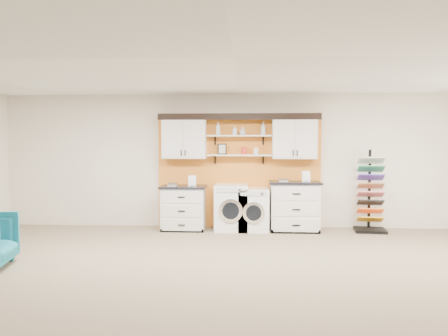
# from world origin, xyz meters

# --- Properties ---
(floor) EXTENTS (10.00, 10.00, 0.00)m
(floor) POSITION_xyz_m (0.00, 0.00, 0.00)
(floor) COLOR #816A57
(floor) RESTS_ON ground
(ceiling) EXTENTS (10.00, 10.00, 0.00)m
(ceiling) POSITION_xyz_m (0.00, 0.00, 2.80)
(ceiling) COLOR white
(ceiling) RESTS_ON wall_back
(wall_back) EXTENTS (10.00, 0.00, 10.00)m
(wall_back) POSITION_xyz_m (0.00, 4.00, 1.40)
(wall_back) COLOR beige
(wall_back) RESTS_ON floor
(wall_front) EXTENTS (10.00, 0.00, 10.00)m
(wall_front) POSITION_xyz_m (0.00, -4.00, 1.40)
(wall_front) COLOR beige
(wall_front) RESTS_ON floor
(accent_panel) EXTENTS (3.40, 0.07, 2.40)m
(accent_panel) POSITION_xyz_m (0.00, 3.96, 1.20)
(accent_panel) COLOR orange
(accent_panel) RESTS_ON wall_back
(upper_cabinet_left) EXTENTS (0.90, 0.35, 0.84)m
(upper_cabinet_left) POSITION_xyz_m (-1.13, 3.79, 1.88)
(upper_cabinet_left) COLOR white
(upper_cabinet_left) RESTS_ON wall_back
(upper_cabinet_right) EXTENTS (0.90, 0.35, 0.84)m
(upper_cabinet_right) POSITION_xyz_m (1.13, 3.79, 1.88)
(upper_cabinet_right) COLOR white
(upper_cabinet_right) RESTS_ON wall_back
(shelf_lower) EXTENTS (1.32, 0.28, 0.03)m
(shelf_lower) POSITION_xyz_m (0.00, 3.80, 1.53)
(shelf_lower) COLOR white
(shelf_lower) RESTS_ON wall_back
(shelf_upper) EXTENTS (1.32, 0.28, 0.03)m
(shelf_upper) POSITION_xyz_m (0.00, 3.80, 1.93)
(shelf_upper) COLOR white
(shelf_upper) RESTS_ON wall_back
(crown_molding) EXTENTS (3.30, 0.41, 0.13)m
(crown_molding) POSITION_xyz_m (0.00, 3.81, 2.33)
(crown_molding) COLOR black
(crown_molding) RESTS_ON wall_back
(picture_frame) EXTENTS (0.18, 0.02, 0.22)m
(picture_frame) POSITION_xyz_m (-0.35, 3.85, 1.66)
(picture_frame) COLOR black
(picture_frame) RESTS_ON shelf_lower
(canister_red) EXTENTS (0.11, 0.11, 0.16)m
(canister_red) POSITION_xyz_m (0.10, 3.80, 1.62)
(canister_red) COLOR red
(canister_red) RESTS_ON shelf_lower
(canister_cream) EXTENTS (0.10, 0.10, 0.14)m
(canister_cream) POSITION_xyz_m (0.35, 3.80, 1.61)
(canister_cream) COLOR silver
(canister_cream) RESTS_ON shelf_lower
(base_cabinet_left) EXTENTS (0.93, 0.66, 0.91)m
(base_cabinet_left) POSITION_xyz_m (-1.13, 3.64, 0.45)
(base_cabinet_left) COLOR white
(base_cabinet_left) RESTS_ON floor
(base_cabinet_right) EXTENTS (1.03, 0.66, 1.00)m
(base_cabinet_right) POSITION_xyz_m (1.13, 3.64, 0.50)
(base_cabinet_right) COLOR white
(base_cabinet_right) RESTS_ON floor
(washer) EXTENTS (0.67, 0.71, 0.93)m
(washer) POSITION_xyz_m (-0.15, 3.64, 0.47)
(washer) COLOR white
(washer) RESTS_ON floor
(dryer) EXTENTS (0.61, 0.71, 0.86)m
(dryer) POSITION_xyz_m (0.30, 3.64, 0.43)
(dryer) COLOR white
(dryer) RESTS_ON floor
(sample_rack) EXTENTS (0.65, 0.56, 1.65)m
(sample_rack) POSITION_xyz_m (2.64, 3.66, 0.53)
(sample_rack) COLOR black
(sample_rack) RESTS_ON floor
(soap_bottle_a) EXTENTS (0.14, 0.14, 0.26)m
(soap_bottle_a) POSITION_xyz_m (-0.43, 3.80, 2.08)
(soap_bottle_a) COLOR silver
(soap_bottle_a) RESTS_ON shelf_upper
(soap_bottle_b) EXTENTS (0.10, 0.10, 0.19)m
(soap_bottle_b) POSITION_xyz_m (-0.09, 3.80, 2.04)
(soap_bottle_b) COLOR silver
(soap_bottle_b) RESTS_ON shelf_upper
(soap_bottle_c) EXTENTS (0.17, 0.17, 0.17)m
(soap_bottle_c) POSITION_xyz_m (0.07, 3.80, 2.03)
(soap_bottle_c) COLOR silver
(soap_bottle_c) RESTS_ON shelf_upper
(soap_bottle_d) EXTENTS (0.15, 0.15, 0.27)m
(soap_bottle_d) POSITION_xyz_m (0.49, 3.80, 2.08)
(soap_bottle_d) COLOR silver
(soap_bottle_d) RESTS_ON shelf_upper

